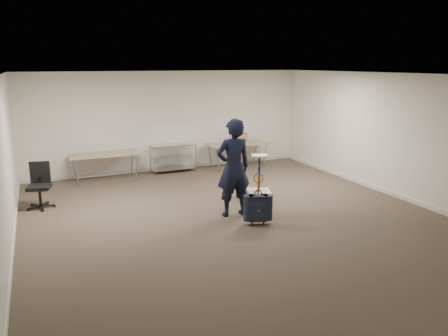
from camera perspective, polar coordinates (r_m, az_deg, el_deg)
name	(u,v)px	position (r m, az deg, el deg)	size (l,w,h in m)	color
ground	(235,219)	(8.72, 1.50, -6.64)	(9.00, 9.00, 0.00)	#4C3E2E
room_shell	(210,197)	(9.90, -1.87, -3.84)	(8.00, 9.00, 9.00)	silver
folding_table_left	(105,156)	(11.70, -15.30, 1.58)	(1.80, 0.75, 0.73)	#97845C
folding_table_right	(238,145)	(12.78, 1.79, 3.04)	(1.80, 0.75, 0.73)	#97845C
wire_shelf	(173,157)	(12.39, -6.70, 1.49)	(1.22, 0.47, 0.80)	silver
person	(233,168)	(8.65, 1.23, 0.02)	(0.72, 0.47, 1.97)	black
suitcase	(258,208)	(8.33, 4.46, -5.22)	(0.41, 0.31, 0.98)	#161D32
office_chair	(40,194)	(10.09, -22.87, -3.16)	(0.58, 0.58, 0.97)	black
equipment_cart	(259,184)	(10.22, 4.63, -2.16)	(0.66, 0.66, 0.95)	beige
cardboard_box	(240,138)	(12.88, 2.11, 3.99)	(0.37, 0.28, 0.28)	#8E5D42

